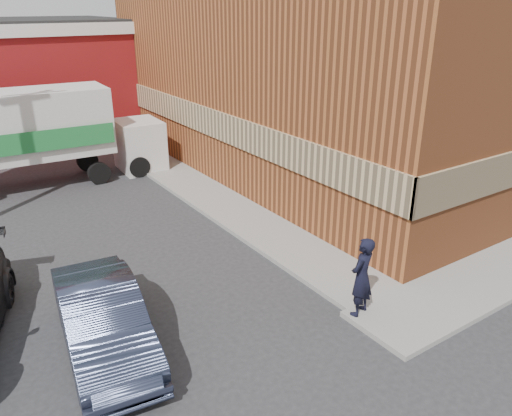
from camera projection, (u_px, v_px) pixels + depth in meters
ground at (356, 309)px, 11.04m from camera, size 90.00×90.00×0.00m
brick_building at (359, 44)px, 20.53m from camera, size 14.25×18.25×9.36m
sidewalk_west at (193, 186)px, 18.23m from camera, size 1.80×18.00×0.12m
man at (362, 277)px, 10.36m from camera, size 0.74×0.59×1.77m
sedan at (103, 321)px, 9.47m from camera, size 1.94×4.27×1.36m
box_truck at (51, 130)px, 18.04m from camera, size 7.14×2.49×3.47m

